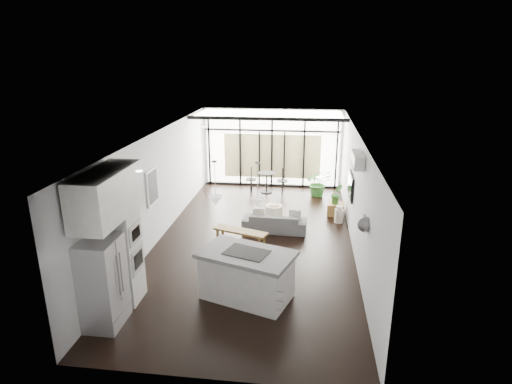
% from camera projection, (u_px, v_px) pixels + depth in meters
% --- Properties ---
extents(floor, '(5.00, 10.00, 0.00)m').
position_uv_depth(floor, '(255.00, 241.00, 11.14)').
color(floor, black).
rests_on(floor, ground).
extents(ceiling, '(5.00, 10.00, 0.00)m').
position_uv_depth(ceiling, '(254.00, 135.00, 10.27)').
color(ceiling, white).
rests_on(ceiling, ground).
extents(wall_left, '(0.02, 10.00, 2.80)m').
position_uv_depth(wall_left, '(158.00, 186.00, 11.00)').
color(wall_left, silver).
rests_on(wall_left, ground).
extents(wall_right, '(0.02, 10.00, 2.80)m').
position_uv_depth(wall_right, '(356.00, 194.00, 10.41)').
color(wall_right, silver).
rests_on(wall_right, ground).
extents(wall_back, '(5.00, 0.02, 2.80)m').
position_uv_depth(wall_back, '(272.00, 148.00, 15.42)').
color(wall_back, silver).
rests_on(wall_back, ground).
extents(wall_front, '(5.00, 0.02, 2.80)m').
position_uv_depth(wall_front, '(209.00, 298.00, 5.99)').
color(wall_front, silver).
rests_on(wall_front, ground).
extents(glazing, '(5.00, 0.20, 2.80)m').
position_uv_depth(glazing, '(272.00, 149.00, 15.31)').
color(glazing, black).
rests_on(glazing, ground).
extents(skylight, '(4.70, 1.90, 0.06)m').
position_uv_depth(skylight, '(270.00, 113.00, 14.05)').
color(skylight, white).
rests_on(skylight, ceiling).
extents(neighbour_building, '(3.50, 0.02, 1.60)m').
position_uv_depth(neighbour_building, '(272.00, 156.00, 15.47)').
color(neighbour_building, '#CCC988').
rests_on(neighbour_building, ground).
extents(island, '(2.06, 1.60, 0.99)m').
position_uv_depth(island, '(247.00, 275.00, 8.44)').
color(island, white).
rests_on(island, floor).
extents(cooktop, '(0.96, 0.79, 0.01)m').
position_uv_depth(cooktop, '(247.00, 252.00, 8.29)').
color(cooktop, black).
rests_on(cooktop, island).
extents(fridge, '(0.64, 0.80, 1.65)m').
position_uv_depth(fridge, '(102.00, 283.00, 7.52)').
color(fridge, '#AAAAAF').
rests_on(fridge, floor).
extents(appliance_column, '(0.62, 0.65, 2.41)m').
position_uv_depth(appliance_column, '(120.00, 244.00, 8.15)').
color(appliance_column, white).
rests_on(appliance_column, floor).
extents(upper_cabinets, '(0.62, 1.75, 0.86)m').
position_uv_depth(upper_cabinets, '(107.00, 195.00, 7.36)').
color(upper_cabinets, white).
rests_on(upper_cabinets, wall_left).
extents(pendant_left, '(0.26, 0.26, 0.18)m').
position_uv_depth(pendant_left, '(216.00, 201.00, 8.06)').
color(pendant_left, white).
rests_on(pendant_left, ceiling).
extents(pendant_right, '(0.26, 0.26, 0.18)m').
position_uv_depth(pendant_right, '(258.00, 202.00, 7.97)').
color(pendant_right, white).
rests_on(pendant_right, ceiling).
extents(sofa, '(1.75, 0.57, 0.68)m').
position_uv_depth(sofa, '(275.00, 219.00, 11.70)').
color(sofa, '#4F4F52').
rests_on(sofa, floor).
extents(console_bench, '(1.43, 0.77, 0.45)m').
position_uv_depth(console_bench, '(241.00, 238.00, 10.77)').
color(console_bench, brown).
rests_on(console_bench, floor).
extents(pouf, '(0.53, 0.53, 0.41)m').
position_uv_depth(pouf, '(274.00, 212.00, 12.60)').
color(pouf, beige).
rests_on(pouf, floor).
extents(crate, '(0.54, 0.54, 0.37)m').
position_uv_depth(crate, '(336.00, 209.00, 12.89)').
color(crate, brown).
rests_on(crate, floor).
extents(plant_tall, '(1.04, 1.11, 0.73)m').
position_uv_depth(plant_tall, '(318.00, 186.00, 14.53)').
color(plant_tall, '#2E6827').
rests_on(plant_tall, floor).
extents(plant_crate, '(0.50, 0.70, 0.28)m').
position_uv_depth(plant_crate, '(336.00, 199.00, 12.79)').
color(plant_crate, '#2E6827').
rests_on(plant_crate, crate).
extents(milk_can, '(0.27, 0.27, 0.50)m').
position_uv_depth(milk_can, '(339.00, 214.00, 12.30)').
color(milk_can, beige).
rests_on(milk_can, floor).
extents(bistro_set, '(1.52, 0.67, 0.72)m').
position_uv_depth(bistro_set, '(267.00, 183.00, 14.91)').
color(bistro_set, black).
rests_on(bistro_set, floor).
extents(tv, '(0.05, 1.10, 0.65)m').
position_uv_depth(tv, '(351.00, 186.00, 11.39)').
color(tv, black).
rests_on(tv, wall_right).
extents(ac_unit, '(0.22, 0.90, 0.30)m').
position_uv_depth(ac_unit, '(358.00, 160.00, 9.35)').
color(ac_unit, white).
rests_on(ac_unit, wall_right).
extents(framed_art, '(0.04, 0.70, 0.90)m').
position_uv_depth(framed_art, '(152.00, 187.00, 10.48)').
color(framed_art, black).
rests_on(framed_art, wall_left).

